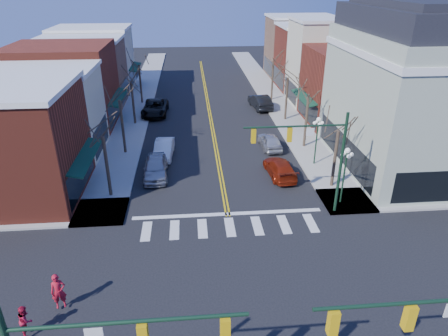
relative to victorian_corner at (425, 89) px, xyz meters
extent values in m
plane|color=black|center=(-16.50, -14.50, -6.66)|extent=(160.00, 160.00, 0.00)
cube|color=#9E9B93|center=(-25.25, 5.50, -6.58)|extent=(3.50, 70.00, 0.15)
cube|color=#9E9B93|center=(-7.75, 5.50, -6.58)|extent=(3.50, 70.00, 0.15)
cube|color=maroon|center=(-32.00, -2.75, -2.66)|extent=(10.00, 8.50, 8.00)
cube|color=beige|center=(-32.00, 5.00, -2.91)|extent=(10.00, 7.00, 7.50)
cube|color=maroon|center=(-32.00, 13.00, -2.41)|extent=(10.00, 9.00, 8.50)
cube|color=#90684F|center=(-32.00, 21.25, -2.76)|extent=(10.00, 7.50, 7.80)
cube|color=beige|center=(-32.00, 29.00, -2.56)|extent=(10.00, 8.00, 8.20)
cube|color=maroon|center=(-1.00, 11.25, -2.66)|extent=(10.00, 8.50, 8.00)
cube|color=beige|center=(-1.00, 19.00, -1.66)|extent=(10.00, 7.00, 10.00)
cube|color=maroon|center=(-1.00, 26.50, -2.41)|extent=(10.00, 8.00, 8.50)
cube|color=#90684F|center=(-1.00, 34.50, -2.16)|extent=(10.00, 8.00, 9.00)
cube|color=#A4AF98|center=(0.00, 0.00, -1.16)|extent=(12.00, 14.00, 11.00)
cube|color=white|center=(0.00, 0.00, 2.94)|extent=(12.25, 14.25, 0.50)
cube|color=black|center=(0.00, 0.00, 5.24)|extent=(11.40, 13.40, 1.80)
cube|color=black|center=(0.00, 0.00, 6.34)|extent=(9.80, 11.80, 0.60)
cylinder|color=#14331E|center=(-20.65, -21.90, -0.26)|extent=(6.50, 0.12, 0.12)
cube|color=gold|center=(-20.33, -21.90, -0.81)|extent=(0.28, 0.28, 0.90)
cube|color=gold|center=(-18.05, -21.90, -0.81)|extent=(0.28, 0.28, 0.90)
cylinder|color=#14331E|center=(-12.35, -21.90, -0.26)|extent=(6.50, 0.12, 0.12)
cube|color=gold|center=(-12.68, -21.90, -0.81)|extent=(0.28, 0.28, 0.90)
cube|color=gold|center=(-14.95, -21.90, -0.81)|extent=(0.28, 0.28, 0.90)
cylinder|color=#14331E|center=(-9.10, -7.10, -3.06)|extent=(0.20, 0.20, 7.20)
cylinder|color=#14331E|center=(-12.35, -7.10, -0.26)|extent=(6.50, 0.12, 0.12)
cube|color=gold|center=(-12.68, -7.10, -0.81)|extent=(0.28, 0.28, 0.90)
cube|color=gold|center=(-14.95, -7.10, -0.81)|extent=(0.28, 0.28, 0.90)
cylinder|color=#14331E|center=(-8.30, -6.00, -4.66)|extent=(0.12, 0.12, 4.00)
sphere|color=white|center=(-8.30, -6.00, -2.51)|extent=(0.36, 0.36, 0.36)
cylinder|color=#14331E|center=(-8.30, 0.50, -4.66)|extent=(0.12, 0.12, 4.00)
sphere|color=white|center=(-8.30, 0.50, -2.51)|extent=(0.36, 0.36, 0.36)
cylinder|color=#382B21|center=(-24.90, -3.50, -4.28)|extent=(0.24, 0.24, 4.76)
cylinder|color=#382B21|center=(-24.90, 4.50, -4.14)|extent=(0.24, 0.24, 5.04)
cylinder|color=#382B21|center=(-24.90, 12.50, -4.38)|extent=(0.24, 0.24, 4.55)
cylinder|color=#382B21|center=(-24.90, 20.50, -4.21)|extent=(0.24, 0.24, 4.90)
cylinder|color=#382B21|center=(-8.10, -3.50, -4.35)|extent=(0.24, 0.24, 4.62)
cylinder|color=#382B21|center=(-8.10, 4.50, -4.07)|extent=(0.24, 0.24, 5.18)
cylinder|color=#382B21|center=(-8.10, 12.50, -4.24)|extent=(0.24, 0.24, 4.83)
cylinder|color=#382B21|center=(-8.10, 20.50, -4.17)|extent=(0.24, 0.24, 4.97)
imported|color=#A2A2A6|center=(-21.77, -0.48, -5.85)|extent=(2.05, 4.82, 1.62)
imported|color=white|center=(-21.30, 3.46, -5.92)|extent=(1.83, 4.54, 1.46)
imported|color=black|center=(-22.90, 15.85, -5.83)|extent=(3.01, 6.09, 1.66)
imported|color=maroon|center=(-11.70, -1.25, -5.97)|extent=(2.26, 4.85, 1.37)
imported|color=silver|center=(-11.39, 4.59, -5.94)|extent=(1.93, 4.30, 1.43)
imported|color=black|center=(-10.18, 17.19, -5.80)|extent=(2.49, 5.38, 1.71)
imported|color=#AA1224|center=(-25.45, -14.61, -5.55)|extent=(0.80, 0.64, 1.91)
imported|color=#AA122D|center=(-26.50, -16.10, -5.74)|extent=(0.73, 0.85, 1.54)
camera|label=1|loc=(-18.79, -29.94, 8.13)|focal=32.00mm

